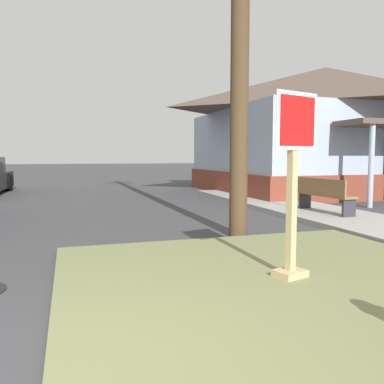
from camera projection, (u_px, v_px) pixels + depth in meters
name	position (u px, v px, depth m)	size (l,w,h in m)	color
grass_corner_patch	(290.00, 286.00, 4.48)	(5.13, 5.23, 0.08)	olive
sidewalk_strip	(344.00, 218.00, 9.23)	(2.20, 15.27, 0.12)	#9E9B93
stop_sign	(293.00, 192.00, 4.61)	(0.63, 0.37, 2.17)	tan
street_bench	(323.00, 193.00, 9.78)	(0.51, 1.82, 0.85)	brown
corner_house	(324.00, 128.00, 17.03)	(9.99, 9.60, 5.30)	brown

